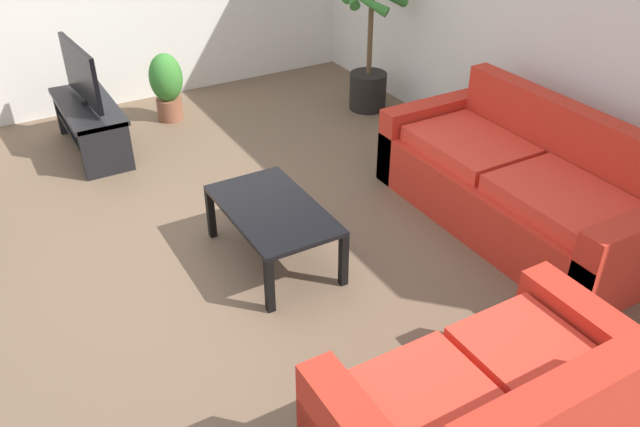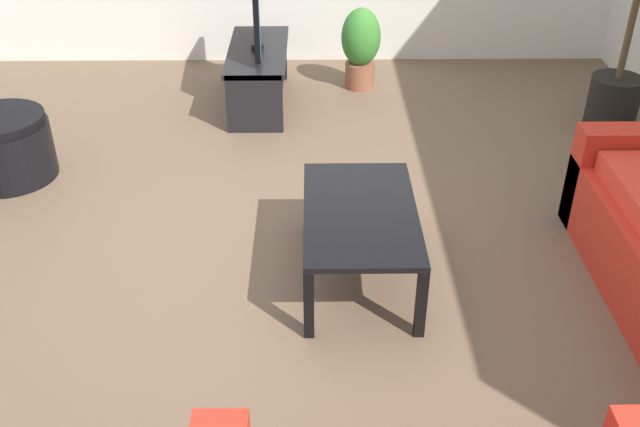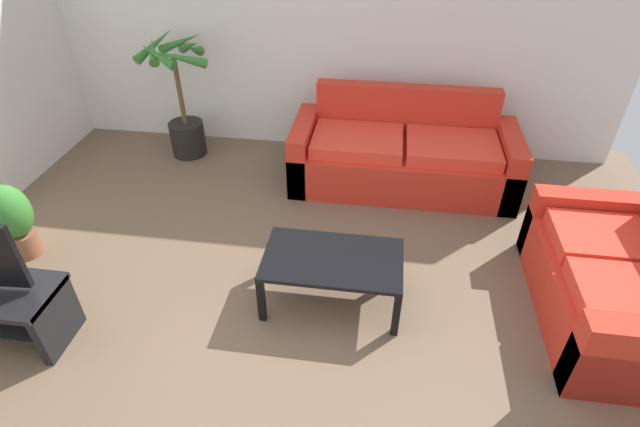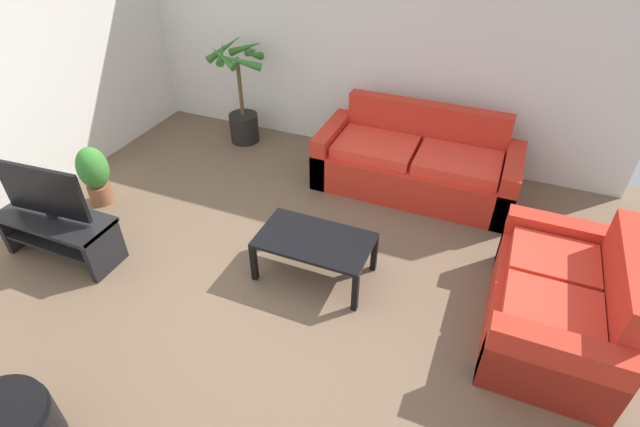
# 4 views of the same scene
# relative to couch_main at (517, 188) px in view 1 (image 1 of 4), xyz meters

# --- Properties ---
(ground_plane) EXTENTS (6.60, 6.60, 0.00)m
(ground_plane) POSITION_rel_couch_main_xyz_m (-0.78, -2.28, -0.30)
(ground_plane) COLOR brown
(wall_back) EXTENTS (6.00, 0.06, 2.70)m
(wall_back) POSITION_rel_couch_main_xyz_m (-0.78, 0.72, 1.05)
(wall_back) COLOR silver
(wall_back) RESTS_ON ground
(couch_main) EXTENTS (2.17, 0.90, 0.90)m
(couch_main) POSITION_rel_couch_main_xyz_m (0.00, 0.00, 0.00)
(couch_main) COLOR red
(couch_main) RESTS_ON ground
(couch_loveseat) EXTENTS (0.90, 1.51, 0.90)m
(couch_loveseat) POSITION_rel_couch_main_xyz_m (1.50, -1.61, -0.00)
(couch_loveseat) COLOR red
(couch_loveseat) RESTS_ON ground
(tv_stand) EXTENTS (1.10, 0.45, 0.45)m
(tv_stand) POSITION_rel_couch_main_xyz_m (-2.78, -2.40, -0.01)
(tv_stand) COLOR black
(tv_stand) RESTS_ON ground
(tv) EXTENTS (0.86, 0.11, 0.52)m
(tv) POSITION_rel_couch_main_xyz_m (-2.78, -2.40, 0.43)
(tv) COLOR black
(tv) RESTS_ON tv_stand
(coffee_table) EXTENTS (1.00, 0.58, 0.42)m
(coffee_table) POSITION_rel_couch_main_xyz_m (-0.49, -1.74, 0.06)
(coffee_table) COLOR black
(coffee_table) RESTS_ON ground
(potted_palm) EXTENTS (0.81, 0.80, 1.31)m
(potted_palm) POSITION_rel_couch_main_xyz_m (-2.35, 0.27, 0.26)
(potted_palm) COLOR black
(potted_palm) RESTS_ON ground
(potted_plant_small) EXTENTS (0.32, 0.32, 0.67)m
(potted_plant_small) POSITION_rel_couch_main_xyz_m (-3.11, -1.58, 0.06)
(potted_plant_small) COLOR brown
(potted_plant_small) RESTS_ON ground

